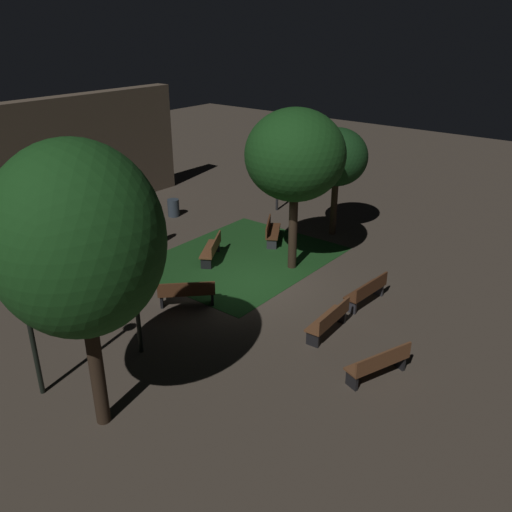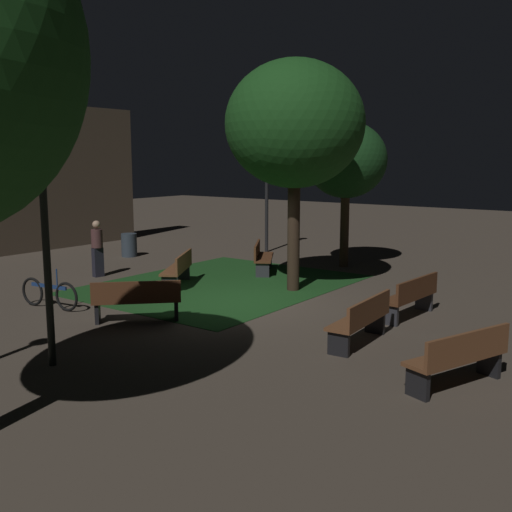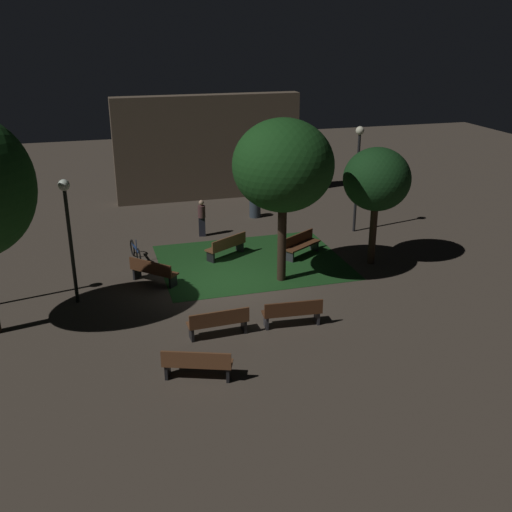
% 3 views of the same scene
% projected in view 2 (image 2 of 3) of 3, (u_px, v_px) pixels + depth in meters
% --- Properties ---
extents(ground_plane, '(60.00, 60.00, 0.00)m').
position_uv_depth(ground_plane, '(237.00, 303.00, 13.93)').
color(ground_plane, '#473D33').
extents(grass_lawn, '(6.97, 5.60, 0.01)m').
position_uv_depth(grass_lawn, '(221.00, 284.00, 15.96)').
color(grass_lawn, '#194219').
rests_on(grass_lawn, ground).
extents(bench_front_right, '(1.82, 0.57, 0.88)m').
position_uv_depth(bench_front_right, '(362.00, 319.00, 10.72)').
color(bench_front_right, brown).
rests_on(bench_front_right, ground).
extents(bench_path_side, '(1.83, 0.61, 0.88)m').
position_uv_depth(bench_path_side, '(411.00, 296.00, 12.54)').
color(bench_path_side, '#512D19').
rests_on(bench_path_side, ground).
extents(bench_near_trees, '(1.78, 1.37, 0.88)m').
position_uv_depth(bench_near_trees, '(262.00, 256.00, 17.61)').
color(bench_near_trees, '#512D19').
rests_on(bench_near_trees, ground).
extents(bench_lawn_edge, '(1.61, 1.61, 0.88)m').
position_uv_depth(bench_lawn_edge, '(137.00, 299.00, 12.22)').
color(bench_lawn_edge, '#512D19').
rests_on(bench_lawn_edge, ground).
extents(bench_by_lamp, '(1.79, 1.34, 0.88)m').
position_uv_depth(bench_by_lamp, '(179.00, 268.00, 15.70)').
color(bench_by_lamp, brown).
rests_on(bench_by_lamp, ground).
extents(bench_corner, '(1.85, 1.08, 0.88)m').
position_uv_depth(bench_corner, '(460.00, 356.00, 8.68)').
color(bench_corner, brown).
rests_on(bench_corner, ground).
extents(tree_near_wall, '(2.48, 2.48, 4.46)m').
position_uv_depth(tree_near_wall, '(346.00, 161.00, 18.13)').
color(tree_near_wall, '#38281C').
rests_on(tree_near_wall, ground).
extents(tree_right_canopy, '(3.44, 3.44, 5.75)m').
position_uv_depth(tree_right_canopy, '(295.00, 125.00, 14.61)').
color(tree_right_canopy, '#2D2116').
rests_on(tree_right_canopy, ground).
extents(lamp_post_plaza_east, '(0.36, 0.36, 4.62)m').
position_uv_depth(lamp_post_plaza_east, '(267.00, 165.00, 21.07)').
color(lamp_post_plaza_east, black).
rests_on(lamp_post_plaza_east, ground).
extents(lamp_post_plaza_west, '(0.36, 0.36, 4.16)m').
position_uv_depth(lamp_post_plaza_west, '(43.00, 189.00, 9.27)').
color(lamp_post_plaza_west, black).
rests_on(lamp_post_plaza_west, ground).
extents(trash_bin, '(0.53, 0.53, 0.80)m').
position_uv_depth(trash_bin, '(129.00, 245.00, 20.50)').
color(trash_bin, '#2D3842').
rests_on(trash_bin, ground).
extents(bicycle, '(0.29, 1.73, 0.93)m').
position_uv_depth(bicycle, '(49.00, 294.00, 13.35)').
color(bicycle, black).
rests_on(bicycle, ground).
extents(pedestrian, '(0.32, 0.32, 1.61)m').
position_uv_depth(pedestrian, '(97.00, 247.00, 16.91)').
color(pedestrian, black).
rests_on(pedestrian, ground).
extents(building_wall_backdrop, '(9.57, 0.80, 5.31)m').
position_uv_depth(building_wall_backdrop, '(23.00, 178.00, 21.33)').
color(building_wall_backdrop, brown).
rests_on(building_wall_backdrop, ground).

